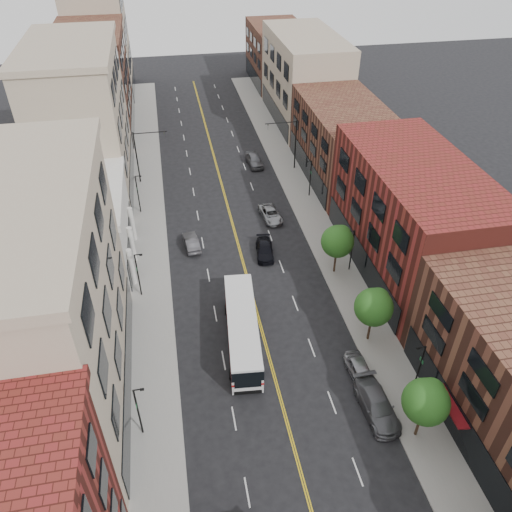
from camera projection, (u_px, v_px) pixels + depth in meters
ground at (311, 510)px, 33.37m from camera, size 220.00×220.00×0.00m
sidewalk_left at (150, 233)px, 59.23m from camera, size 4.00×110.00×0.15m
sidewalk_right at (312, 216)px, 62.19m from camera, size 4.00×110.00×0.15m
bldg_l_tanoffice at (40, 313)px, 35.58m from camera, size 10.00×22.00×18.00m
bldg_l_white at (79, 231)px, 52.69m from camera, size 10.00×14.00×8.00m
bldg_l_far_a at (83, 124)px, 62.97m from camera, size 10.00×20.00×18.00m
bldg_l_far_b at (95, 84)px, 79.52m from camera, size 10.00×20.00×15.00m
bldg_l_far_c at (99, 39)px, 92.10m from camera, size 10.00×16.00×20.00m
bldg_r_mid at (411, 218)px, 51.04m from camera, size 10.00×22.00×12.00m
bldg_r_far_a at (344, 142)px, 68.08m from camera, size 10.00×20.00×10.00m
bldg_r_far_b at (304, 79)px, 83.30m from camera, size 10.00×22.00×14.00m
bldg_r_far_c at (278, 55)px, 99.86m from camera, size 10.00×18.00×11.00m
tree_r_1 at (427, 400)px, 35.45m from camera, size 3.40×3.40×5.59m
tree_r_2 at (374, 306)px, 43.28m from camera, size 3.40×3.40×5.59m
tree_r_3 at (338, 240)px, 51.10m from camera, size 3.40×3.40×5.59m
lamp_l_1 at (138, 409)px, 36.21m from camera, size 0.81×0.55×5.05m
lamp_l_2 at (138, 273)px, 48.73m from camera, size 0.81×0.55×5.05m
lamp_l_3 at (138, 192)px, 61.25m from camera, size 0.81×0.55×5.05m
lamp_r_1 at (420, 366)px, 39.46m from camera, size 0.81×0.55×5.05m
lamp_r_2 at (352, 248)px, 51.98m from camera, size 0.81×0.55×5.05m
lamp_r_3 at (310, 176)px, 64.50m from camera, size 0.81×0.55×5.05m
signal_mast_left at (141, 151)px, 66.60m from camera, size 4.49×0.18×7.20m
signal_mast_right at (291, 139)px, 69.64m from camera, size 4.49×0.18×7.20m
city_bus at (242, 328)px, 44.38m from camera, size 3.69×12.14×3.07m
car_parked_mid at (377, 405)px, 39.05m from camera, size 2.49×5.67×1.62m
car_parked_far at (361, 372)px, 41.75m from camera, size 1.90×4.47×1.51m
car_lane_behind at (191, 242)px, 56.75m from camera, size 1.90×4.37×1.40m
car_lane_a at (265, 250)px, 55.61m from camera, size 2.39×4.73×1.32m
car_lane_b at (271, 214)px, 61.54m from camera, size 2.62×4.89×1.31m
car_lane_c at (254, 160)px, 73.03m from camera, size 2.30×4.95×1.64m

